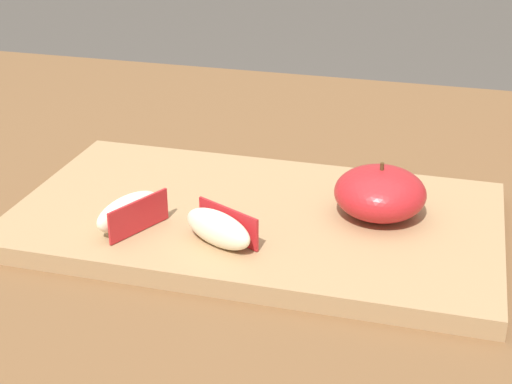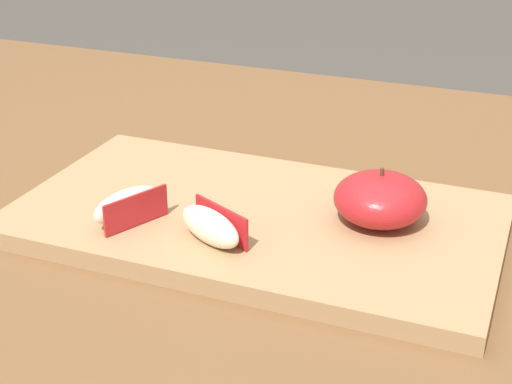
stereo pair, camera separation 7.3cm
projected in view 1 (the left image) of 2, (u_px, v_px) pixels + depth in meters
dining_table at (254, 266)px, 0.86m from camera, size 1.45×0.86×0.74m
cutting_board at (256, 219)px, 0.74m from camera, size 0.46×0.26×0.02m
apple_half_skin_up at (380, 193)px, 0.72m from camera, size 0.09×0.09×0.05m
apple_wedge_near_knife at (219, 228)px, 0.67m from camera, size 0.08×0.05×0.03m
apple_wedge_left at (130, 212)px, 0.70m from camera, size 0.05×0.08×0.03m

